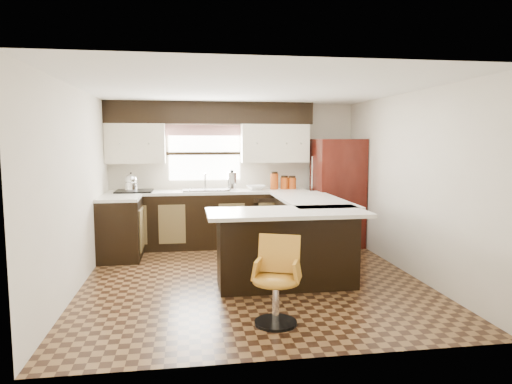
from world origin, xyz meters
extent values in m
plane|color=#49301A|center=(0.00, 0.00, 0.00)|extent=(4.40, 4.40, 0.00)
plane|color=silver|center=(0.00, 0.00, 2.40)|extent=(4.40, 4.40, 0.00)
plane|color=beige|center=(0.00, 2.20, 1.20)|extent=(4.40, 0.00, 4.40)
plane|color=beige|center=(0.00, -2.20, 1.20)|extent=(4.40, 0.00, 4.40)
plane|color=beige|center=(-2.10, 0.00, 1.20)|extent=(0.00, 4.40, 4.40)
plane|color=beige|center=(2.10, 0.00, 1.20)|extent=(0.00, 4.40, 4.40)
cube|color=black|center=(-0.45, 1.90, 0.45)|extent=(3.30, 0.60, 0.90)
cube|color=black|center=(-1.80, 1.25, 0.45)|extent=(0.60, 0.70, 0.90)
cube|color=silver|center=(-0.45, 1.90, 0.92)|extent=(3.30, 0.60, 0.04)
cube|color=silver|center=(-1.80, 1.25, 0.92)|extent=(0.60, 0.70, 0.04)
cube|color=black|center=(-0.40, 2.03, 2.22)|extent=(3.40, 0.35, 0.36)
cube|color=beige|center=(-1.62, 2.03, 1.72)|extent=(0.94, 0.35, 0.64)
cube|color=beige|center=(0.68, 2.03, 1.72)|extent=(1.14, 0.35, 0.64)
cube|color=white|center=(-0.50, 2.18, 1.55)|extent=(1.20, 0.02, 0.90)
cube|color=#D19B93|center=(-0.50, 2.14, 1.94)|extent=(1.30, 0.06, 0.18)
cube|color=#B2B2B7|center=(-0.50, 1.88, 0.96)|extent=(0.75, 0.45, 0.03)
cube|color=black|center=(0.55, 1.61, 0.43)|extent=(0.58, 0.03, 0.78)
cube|color=black|center=(-1.65, 1.88, 0.96)|extent=(0.58, 0.50, 0.02)
cube|color=black|center=(0.90, 0.62, 0.45)|extent=(0.60, 1.95, 0.90)
cube|color=black|center=(0.38, -0.35, 0.45)|extent=(1.65, 0.60, 0.90)
cube|color=silver|center=(0.95, 0.62, 0.92)|extent=(0.84, 1.95, 0.04)
cube|color=silver|center=(0.35, -0.44, 0.92)|extent=(1.89, 0.84, 0.04)
cube|color=#3A0F09|center=(1.70, 1.69, 0.90)|extent=(0.77, 0.74, 1.79)
cylinder|color=silver|center=(-0.06, 1.90, 1.09)|extent=(0.15, 0.15, 0.30)
imported|color=white|center=(0.34, 1.90, 0.98)|extent=(0.36, 0.36, 0.08)
cylinder|color=#9A3D0F|center=(0.66, 1.92, 1.08)|extent=(0.14, 0.14, 0.27)
cylinder|color=#9A3D0F|center=(0.84, 1.92, 1.04)|extent=(0.14, 0.14, 0.20)
cylinder|color=#9A3D0F|center=(0.97, 1.92, 1.04)|extent=(0.13, 0.13, 0.19)
camera|label=1|loc=(-0.81, -5.64, 1.77)|focal=32.00mm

